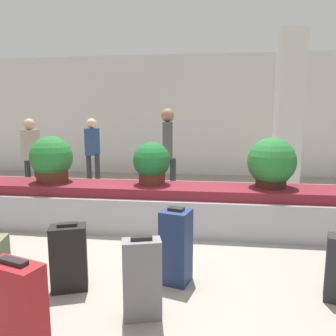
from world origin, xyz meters
name	(u,v)px	position (x,y,z in m)	size (l,w,h in m)	color
ground_plane	(150,277)	(0.00, 0.00, 0.00)	(18.00, 18.00, 0.00)	gray
back_wall	(189,116)	(0.00, 5.86, 1.60)	(18.00, 0.06, 3.20)	beige
carousel	(168,208)	(0.00, 1.46, 0.31)	(8.80, 0.82, 0.64)	#9E9EA3
pillar	(288,116)	(2.07, 3.56, 1.60)	(0.47, 0.47, 3.20)	silver
suitcase_0	(142,279)	(0.06, -0.66, 0.34)	(0.34, 0.24, 0.69)	slate
suitcase_1	(17,315)	(-0.64, -1.26, 0.36)	(0.42, 0.28, 0.74)	maroon
suitcase_2	(176,246)	(0.27, -0.05, 0.37)	(0.33, 0.32, 0.76)	navy
suitcase_3	(69,258)	(-0.71, -0.31, 0.31)	(0.38, 0.30, 0.65)	black
potted_plant_0	(152,163)	(-0.24, 1.52, 0.95)	(0.54, 0.54, 0.61)	#4C2319
potted_plant_1	(52,160)	(-1.76, 1.51, 0.97)	(0.63, 0.63, 0.69)	#4C2319
potted_plant_2	(272,163)	(1.43, 1.54, 0.97)	(0.66, 0.66, 0.69)	#381914
traveler_0	(168,147)	(-0.19, 2.89, 1.05)	(0.31, 0.34, 1.75)	#282833
traveler_1	(92,147)	(-2.01, 3.92, 0.91)	(0.31, 0.36, 1.55)	#282833
traveler_2	(31,151)	(-2.95, 3.02, 0.92)	(0.34, 0.36, 1.56)	#282833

